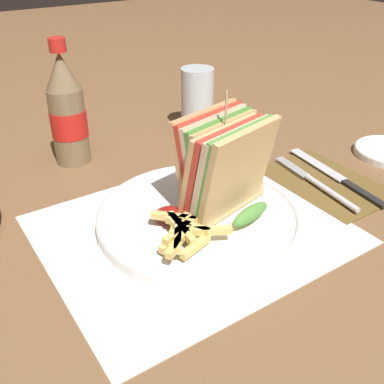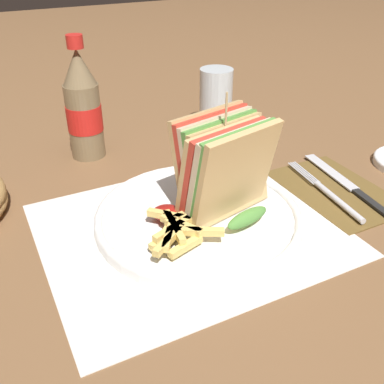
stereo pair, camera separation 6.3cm
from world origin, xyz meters
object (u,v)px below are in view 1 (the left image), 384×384
Objects in this scene: fork at (322,187)px; plate_main at (200,216)px; club_sandwich at (224,166)px; coke_bottle_near at (67,112)px; knife at (336,176)px; glass_near at (197,105)px.

plate_main is at bearing 177.05° from fork.
club_sandwich is 0.31m from coke_bottle_near.
plate_main is 1.70× the size of club_sandwich.
fork is 0.05m from knife.
plate_main is at bearing -123.44° from glass_near.
glass_near is (0.18, 0.28, 0.04)m from plate_main.
knife is at bearing 24.40° from fork.
club_sandwich is at bearing -177.32° from knife.
coke_bottle_near is (-0.08, 0.28, 0.08)m from plate_main.
club_sandwich is 0.79× the size of knife.
knife is 1.02× the size of coke_bottle_near.
glass_near is (0.15, 0.28, -0.03)m from club_sandwich.
coke_bottle_near reaches higher than plate_main.
coke_bottle_near is (-0.11, 0.29, 0.01)m from club_sandwich.
club_sandwich is at bearing -6.64° from plate_main.
fork is 0.88× the size of knife.
plate_main is at bearing 173.36° from club_sandwich.
fork is (0.21, -0.04, -0.00)m from plate_main.
plate_main is at bearing -74.72° from coke_bottle_near.
knife is 1.71× the size of glass_near.
glass_near is (-0.03, 0.31, 0.05)m from fork.
coke_bottle_near is at bearing 178.66° from glass_near.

